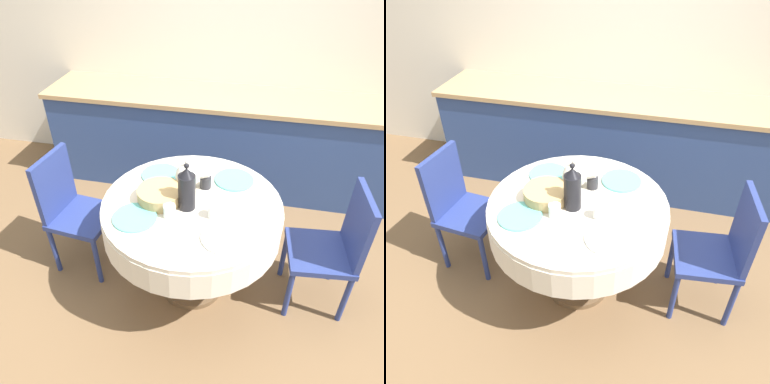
{
  "view_description": "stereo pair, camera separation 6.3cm",
  "coord_description": "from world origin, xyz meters",
  "views": [
    {
      "loc": [
        0.37,
        -1.74,
        2.18
      ],
      "look_at": [
        0.0,
        0.0,
        0.85
      ],
      "focal_mm": 35.0,
      "sensor_mm": 36.0,
      "label": 1
    },
    {
      "loc": [
        0.44,
        -1.73,
        2.18
      ],
      "look_at": [
        0.0,
        0.0,
        0.85
      ],
      "focal_mm": 35.0,
      "sensor_mm": 36.0,
      "label": 2
    }
  ],
  "objects": [
    {
      "name": "ground_plane",
      "position": [
        0.0,
        0.0,
        0.0
      ],
      "size": [
        12.0,
        12.0,
        0.0
      ],
      "primitive_type": "plane",
      "color": "brown"
    },
    {
      "name": "wall_back",
      "position": [
        0.0,
        1.71,
        1.3
      ],
      "size": [
        7.0,
        0.05,
        2.6
      ],
      "color": "silver",
      "rests_on": "ground_plane"
    },
    {
      "name": "kitchen_counter",
      "position": [
        0.0,
        1.37,
        0.45
      ],
      "size": [
        3.24,
        0.64,
        0.9
      ],
      "color": "#2D4784",
      "rests_on": "ground_plane"
    },
    {
      "name": "dining_table",
      "position": [
        0.0,
        0.0,
        0.63
      ],
      "size": [
        1.11,
        1.11,
        0.77
      ],
      "color": "brown",
      "rests_on": "ground_plane"
    },
    {
      "name": "chair_left",
      "position": [
        0.89,
        0.09,
        0.5
      ],
      "size": [
        0.44,
        0.44,
        0.9
      ],
      "rotation": [
        0.0,
        0.0,
        -4.61
      ],
      "color": "navy",
      "rests_on": "ground_plane"
    },
    {
      "name": "chair_right",
      "position": [
        -0.89,
        0.1,
        0.5
      ],
      "size": [
        0.44,
        0.44,
        0.9
      ],
      "rotation": [
        0.0,
        0.0,
        -1.68
      ],
      "color": "navy",
      "rests_on": "ground_plane"
    },
    {
      "name": "plate_near_left",
      "position": [
        -0.29,
        -0.21,
        0.77
      ],
      "size": [
        0.26,
        0.26,
        0.01
      ],
      "primitive_type": "cylinder",
      "color": "#60BCB7",
      "rests_on": "dining_table"
    },
    {
      "name": "cup_near_left",
      "position": [
        -0.1,
        -0.15,
        0.8
      ],
      "size": [
        0.07,
        0.07,
        0.08
      ],
      "primitive_type": "cylinder",
      "color": "white",
      "rests_on": "dining_table"
    },
    {
      "name": "plate_near_right",
      "position": [
        0.24,
        -0.27,
        0.77
      ],
      "size": [
        0.26,
        0.26,
        0.01
      ],
      "primitive_type": "cylinder",
      "color": "white",
      "rests_on": "dining_table"
    },
    {
      "name": "cup_near_right",
      "position": [
        0.15,
        -0.1,
        0.8
      ],
      "size": [
        0.07,
        0.07,
        0.08
      ],
      "primitive_type": "cylinder",
      "color": "white",
      "rests_on": "dining_table"
    },
    {
      "name": "plate_far_left",
      "position": [
        -0.27,
        0.25,
        0.77
      ],
      "size": [
        0.26,
        0.26,
        0.01
      ],
      "primitive_type": "cylinder",
      "color": "#60BCB7",
      "rests_on": "dining_table"
    },
    {
      "name": "cup_far_left",
      "position": [
        -0.16,
        0.09,
        0.8
      ],
      "size": [
        0.07,
        0.07,
        0.08
      ],
      "primitive_type": "cylinder",
      "color": "#28282D",
      "rests_on": "dining_table"
    },
    {
      "name": "plate_far_right",
      "position": [
        0.22,
        0.29,
        0.77
      ],
      "size": [
        0.26,
        0.26,
        0.01
      ],
      "primitive_type": "cylinder",
      "color": "#60BCB7",
      "rests_on": "dining_table"
    },
    {
      "name": "cup_far_right",
      "position": [
        0.05,
        0.17,
        0.8
      ],
      "size": [
        0.07,
        0.07,
        0.08
      ],
      "primitive_type": "cylinder",
      "color": "#28282D",
      "rests_on": "dining_table"
    },
    {
      "name": "coffee_carafe",
      "position": [
        -0.02,
        -0.05,
        0.9
      ],
      "size": [
        0.1,
        0.1,
        0.31
      ],
      "color": "black",
      "rests_on": "dining_table"
    },
    {
      "name": "teapot",
      "position": [
        -0.06,
        0.15,
        0.86
      ],
      "size": [
        0.22,
        0.16,
        0.21
      ],
      "color": "silver",
      "rests_on": "dining_table"
    },
    {
      "name": "bread_basket",
      "position": [
        -0.2,
        -0.01,
        0.8
      ],
      "size": [
        0.28,
        0.28,
        0.08
      ],
      "primitive_type": "cylinder",
      "color": "tan",
      "rests_on": "dining_table"
    }
  ]
}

